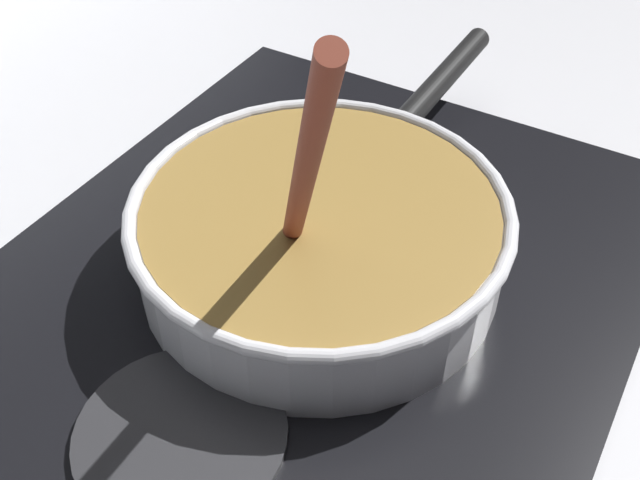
{
  "coord_description": "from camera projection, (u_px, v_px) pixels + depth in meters",
  "views": [
    {
      "loc": [
        -0.27,
        -0.17,
        0.44
      ],
      "look_at": [
        0.11,
        0.05,
        0.04
      ],
      "focal_mm": 42.94,
      "sensor_mm": 36.0,
      "label": 1
    }
  ],
  "objects": [
    {
      "name": "spare_burner",
      "position": [
        181.0,
        434.0,
        0.5
      ],
      "size": [
        0.14,
        0.14,
        0.01
      ],
      "primitive_type": "cylinder",
      "color": "#262628",
      "rests_on": "hob_plate"
    },
    {
      "name": "ground",
      "position": [
        306.0,
        416.0,
        0.55
      ],
      "size": [
        2.4,
        1.6,
        0.04
      ],
      "primitive_type": "cube",
      "color": "#B7B7BC"
    },
    {
      "name": "hob_plate",
      "position": [
        320.0,
        275.0,
        0.62
      ],
      "size": [
        0.56,
        0.48,
        0.01
      ],
      "primitive_type": "cube",
      "color": "black",
      "rests_on": "ground"
    },
    {
      "name": "burner_ring",
      "position": [
        320.0,
        266.0,
        0.61
      ],
      "size": [
        0.19,
        0.19,
        0.01
      ],
      "primitive_type": "torus",
      "color": "#592D0C",
      "rests_on": "hob_plate"
    },
    {
      "name": "cooking_pan",
      "position": [
        321.0,
        234.0,
        0.59
      ],
      "size": [
        0.47,
        0.29,
        0.29
      ],
      "color": "silver",
      "rests_on": "hob_plate"
    }
  ]
}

